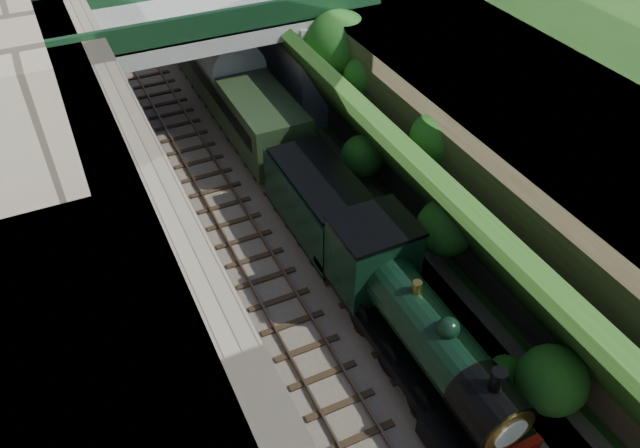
% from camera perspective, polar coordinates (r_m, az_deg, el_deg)
% --- Properties ---
extents(trackbed, '(10.00, 90.00, 0.20)m').
position_cam_1_polar(trackbed, '(32.29, -7.47, 6.14)').
color(trackbed, '#473F38').
rests_on(trackbed, ground).
extents(retaining_wall, '(1.00, 90.00, 7.00)m').
position_cam_1_polar(retaining_wall, '(29.64, -18.17, 8.77)').
color(retaining_wall, '#756B56').
rests_on(retaining_wall, ground).
extents(street_plateau_left, '(6.00, 90.00, 7.00)m').
position_cam_1_polar(street_plateau_left, '(29.59, -24.74, 6.88)').
color(street_plateau_left, '#262628').
rests_on(street_plateau_left, ground).
extents(street_plateau_right, '(8.00, 90.00, 6.25)m').
position_cam_1_polar(street_plateau_right, '(34.35, 7.59, 14.17)').
color(street_plateau_right, '#262628').
rests_on(street_plateau_right, ground).
extents(embankment_slope, '(4.52, 91.58, 6.36)m').
position_cam_1_polar(embankment_slope, '(32.63, 0.49, 12.41)').
color(embankment_slope, '#1E4714').
rests_on(embankment_slope, ground).
extents(track_left, '(2.50, 90.00, 0.20)m').
position_cam_1_polar(track_left, '(31.80, -10.88, 5.43)').
color(track_left, black).
rests_on(track_left, trackbed).
extents(track_right, '(2.50, 90.00, 0.20)m').
position_cam_1_polar(track_right, '(32.52, -5.49, 6.89)').
color(track_right, black).
rests_on(track_right, trackbed).
extents(road_bridge, '(16.00, 6.40, 7.25)m').
position_cam_1_polar(road_bridge, '(33.97, -8.87, 15.51)').
color(road_bridge, gray).
rests_on(road_bridge, ground).
extents(tree, '(3.60, 3.80, 6.60)m').
position_cam_1_polar(tree, '(32.36, 1.82, 15.79)').
color(tree, black).
rests_on(tree, ground).
extents(locomotive, '(3.10, 10.22, 3.83)m').
position_cam_1_polar(locomotive, '(21.52, 8.67, -8.94)').
color(locomotive, black).
rests_on(locomotive, trackbed).
extents(tender, '(2.70, 6.00, 3.05)m').
position_cam_1_polar(tender, '(26.28, 0.06, 1.60)').
color(tender, black).
rests_on(tender, trackbed).
extents(coach_front, '(2.90, 18.00, 3.70)m').
position_cam_1_polar(coach_front, '(36.08, -8.86, 13.47)').
color(coach_front, black).
rests_on(coach_front, trackbed).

